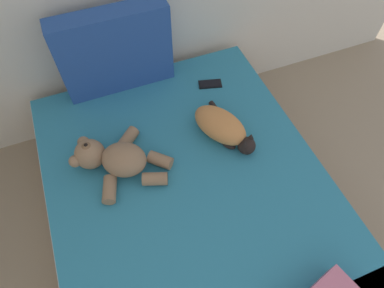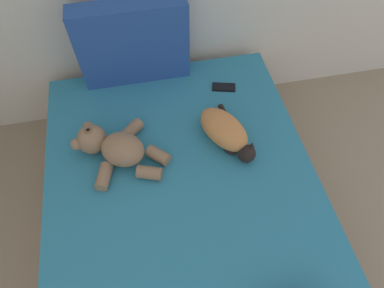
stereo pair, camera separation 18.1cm
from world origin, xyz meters
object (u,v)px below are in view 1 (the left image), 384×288
Objects in this scene: bed at (193,210)px; teddy_bear at (114,159)px; patterned_cushion at (115,52)px; cat at (223,127)px; cell_phone at (210,84)px.

teddy_bear is at bearing 138.10° from bed.
patterned_cushion is at bearing 98.79° from bed.
cat is 0.84× the size of teddy_bear.
cat reaches higher than cell_phone.
cell_phone is (0.39, 0.67, 0.24)m from bed.
cell_phone is (0.72, 0.38, -0.07)m from teddy_bear.
patterned_cushion reaches higher than bed.
teddy_bear is 0.81m from cell_phone.
patterned_cushion is at bearing 157.24° from cell_phone.
bed is 0.51m from cat.
bed is 2.98× the size of patterned_cushion.
bed is at bearing -136.34° from cat.
patterned_cushion is 1.51× the size of cat.
bed is at bearing -119.91° from cell_phone.
patterned_cushion is 0.62m from cell_phone.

